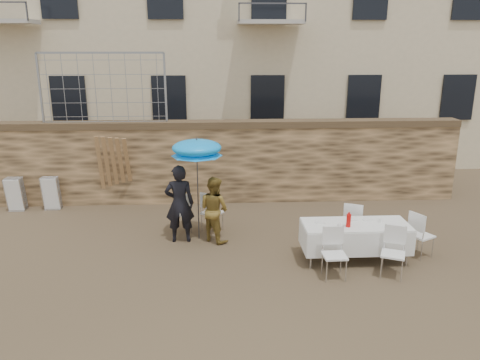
{
  "coord_description": "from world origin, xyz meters",
  "views": [
    {
      "loc": [
        -0.1,
        -7.42,
        4.2
      ],
      "look_at": [
        0.4,
        2.2,
        1.4
      ],
      "focal_mm": 35.0,
      "sensor_mm": 36.0,
      "label": 1
    }
  ],
  "objects_px": {
    "banquet_table": "(356,226)",
    "table_chair_front_left": "(335,254)",
    "table_chair_side": "(421,234)",
    "chair_stack_left": "(17,192)",
    "couple_chair_right": "(212,211)",
    "soda_bottle": "(349,220)",
    "woman_dress": "(214,209)",
    "man_suit": "(180,204)",
    "chair_stack_right": "(52,192)",
    "couple_chair_left": "(182,212)",
    "table_chair_back": "(353,223)",
    "umbrella": "(197,151)",
    "table_chair_front_right": "(393,253)"
  },
  "relations": [
    {
      "from": "couple_chair_left",
      "to": "table_chair_back",
      "type": "relative_size",
      "value": 1.0
    },
    {
      "from": "chair_stack_left",
      "to": "chair_stack_right",
      "type": "height_order",
      "value": "same"
    },
    {
      "from": "man_suit",
      "to": "chair_stack_right",
      "type": "distance_m",
      "value": 4.24
    },
    {
      "from": "chair_stack_right",
      "to": "woman_dress",
      "type": "bearing_deg",
      "value": -28.51
    },
    {
      "from": "umbrella",
      "to": "chair_stack_right",
      "type": "xyz_separation_m",
      "value": [
        -3.92,
        2.22,
        -1.56
      ]
    },
    {
      "from": "chair_stack_right",
      "to": "table_chair_back",
      "type": "bearing_deg",
      "value": -19.96
    },
    {
      "from": "chair_stack_right",
      "to": "chair_stack_left",
      "type": "bearing_deg",
      "value": 180.0
    },
    {
      "from": "couple_chair_right",
      "to": "table_chair_back",
      "type": "relative_size",
      "value": 1.0
    },
    {
      "from": "table_chair_front_left",
      "to": "chair_stack_right",
      "type": "bearing_deg",
      "value": 145.89
    },
    {
      "from": "man_suit",
      "to": "couple_chair_right",
      "type": "bearing_deg",
      "value": -142.86
    },
    {
      "from": "man_suit",
      "to": "table_chair_back",
      "type": "distance_m",
      "value": 3.8
    },
    {
      "from": "banquet_table",
      "to": "soda_bottle",
      "type": "xyz_separation_m",
      "value": [
        -0.2,
        -0.15,
        0.17
      ]
    },
    {
      "from": "woman_dress",
      "to": "couple_chair_left",
      "type": "distance_m",
      "value": 0.96
    },
    {
      "from": "woman_dress",
      "to": "table_chair_front_left",
      "type": "height_order",
      "value": "woman_dress"
    },
    {
      "from": "man_suit",
      "to": "woman_dress",
      "type": "bearing_deg",
      "value": 178.99
    },
    {
      "from": "man_suit",
      "to": "couple_chair_left",
      "type": "height_order",
      "value": "man_suit"
    },
    {
      "from": "chair_stack_left",
      "to": "chair_stack_right",
      "type": "distance_m",
      "value": 0.9
    },
    {
      "from": "table_chair_front_left",
      "to": "table_chair_back",
      "type": "xyz_separation_m",
      "value": [
        0.8,
        1.55,
        0.0
      ]
    },
    {
      "from": "man_suit",
      "to": "chair_stack_right",
      "type": "xyz_separation_m",
      "value": [
        -3.52,
        2.32,
        -0.41
      ]
    },
    {
      "from": "couple_chair_left",
      "to": "couple_chair_right",
      "type": "distance_m",
      "value": 0.7
    },
    {
      "from": "man_suit",
      "to": "woman_dress",
      "type": "distance_m",
      "value": 0.76
    },
    {
      "from": "table_chair_back",
      "to": "woman_dress",
      "type": "bearing_deg",
      "value": 18.05
    },
    {
      "from": "man_suit",
      "to": "woman_dress",
      "type": "xyz_separation_m",
      "value": [
        0.75,
        0.0,
        -0.14
      ]
    },
    {
      "from": "umbrella",
      "to": "chair_stack_left",
      "type": "relative_size",
      "value": 2.32
    },
    {
      "from": "table_chair_side",
      "to": "chair_stack_left",
      "type": "bearing_deg",
      "value": 42.49
    },
    {
      "from": "banquet_table",
      "to": "table_chair_front_left",
      "type": "bearing_deg",
      "value": -128.66
    },
    {
      "from": "woman_dress",
      "to": "chair_stack_left",
      "type": "relative_size",
      "value": 1.59
    },
    {
      "from": "couple_chair_left",
      "to": "soda_bottle",
      "type": "bearing_deg",
      "value": 138.17
    },
    {
      "from": "table_chair_side",
      "to": "chair_stack_left",
      "type": "distance_m",
      "value": 9.97
    },
    {
      "from": "couple_chair_right",
      "to": "soda_bottle",
      "type": "bearing_deg",
      "value": 179.85
    },
    {
      "from": "man_suit",
      "to": "table_chair_side",
      "type": "bearing_deg",
      "value": 167.3
    },
    {
      "from": "banquet_table",
      "to": "man_suit",
      "type": "bearing_deg",
      "value": 162.47
    },
    {
      "from": "woman_dress",
      "to": "table_chair_front_left",
      "type": "bearing_deg",
      "value": -177.5
    },
    {
      "from": "couple_chair_right",
      "to": "soda_bottle",
      "type": "xyz_separation_m",
      "value": [
        2.67,
        -1.83,
        0.43
      ]
    },
    {
      "from": "table_chair_back",
      "to": "table_chair_side",
      "type": "bearing_deg",
      "value": 173.99
    },
    {
      "from": "couple_chair_left",
      "to": "chair_stack_left",
      "type": "height_order",
      "value": "couple_chair_left"
    },
    {
      "from": "woman_dress",
      "to": "soda_bottle",
      "type": "relative_size",
      "value": 5.62
    },
    {
      "from": "soda_bottle",
      "to": "table_chair_front_right",
      "type": "xyz_separation_m",
      "value": [
        0.7,
        -0.6,
        -0.43
      ]
    },
    {
      "from": "soda_bottle",
      "to": "table_chair_front_left",
      "type": "bearing_deg",
      "value": -123.69
    },
    {
      "from": "couple_chair_right",
      "to": "table_chair_front_left",
      "type": "height_order",
      "value": "same"
    },
    {
      "from": "umbrella",
      "to": "table_chair_side",
      "type": "bearing_deg",
      "value": -13.86
    },
    {
      "from": "woman_dress",
      "to": "umbrella",
      "type": "height_order",
      "value": "umbrella"
    },
    {
      "from": "man_suit",
      "to": "couple_chair_right",
      "type": "distance_m",
      "value": 0.97
    },
    {
      "from": "man_suit",
      "to": "table_chair_back",
      "type": "relative_size",
      "value": 1.81
    },
    {
      "from": "banquet_table",
      "to": "table_chair_front_left",
      "type": "distance_m",
      "value": 0.99
    },
    {
      "from": "couple_chair_left",
      "to": "table_chair_front_left",
      "type": "relative_size",
      "value": 1.0
    },
    {
      "from": "banquet_table",
      "to": "couple_chair_left",
      "type": "bearing_deg",
      "value": 154.83
    },
    {
      "from": "umbrella",
      "to": "woman_dress",
      "type": "bearing_deg",
      "value": -15.95
    },
    {
      "from": "soda_bottle",
      "to": "table_chair_back",
      "type": "distance_m",
      "value": 1.11
    },
    {
      "from": "table_chair_side",
      "to": "couple_chair_right",
      "type": "bearing_deg",
      "value": 41.83
    }
  ]
}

